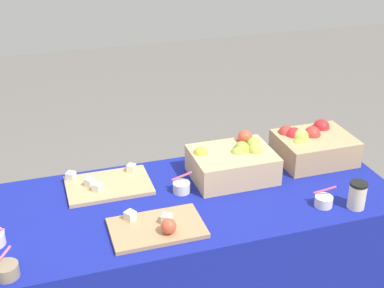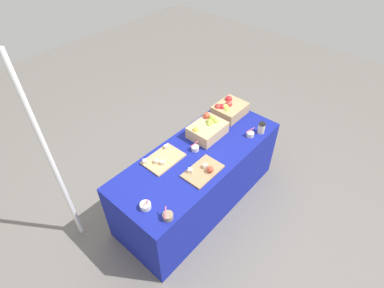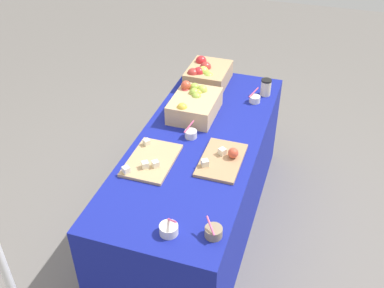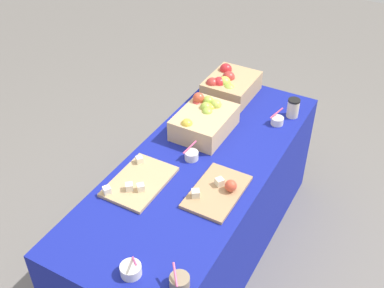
{
  "view_description": "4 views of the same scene",
  "coord_description": "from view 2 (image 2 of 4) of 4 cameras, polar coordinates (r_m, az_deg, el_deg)",
  "views": [
    {
      "loc": [
        -0.57,
        -1.92,
        2.01
      ],
      "look_at": [
        0.04,
        0.01,
        1.0
      ],
      "focal_mm": 50.0,
      "sensor_mm": 36.0,
      "label": 1
    },
    {
      "loc": [
        -1.67,
        -1.38,
        2.81
      ],
      "look_at": [
        -0.15,
        -0.04,
        0.99
      ],
      "focal_mm": 28.09,
      "sensor_mm": 36.0,
      "label": 2
    },
    {
      "loc": [
        -2.2,
        -0.67,
        2.38
      ],
      "look_at": [
        -0.17,
        -0.01,
        0.83
      ],
      "focal_mm": 42.09,
      "sensor_mm": 36.0,
      "label": 3
    },
    {
      "loc": [
        -1.77,
        -0.93,
        2.42
      ],
      "look_at": [
        -0.07,
        0.01,
        0.92
      ],
      "focal_mm": 44.19,
      "sensor_mm": 36.0,
      "label": 4
    }
  ],
  "objects": [
    {
      "name": "sample_bowl_near",
      "position": [
        3.23,
        11.01,
        1.84
      ],
      "size": [
        0.09,
        0.08,
        0.1
      ],
      "color": "silver",
      "rests_on": "table"
    },
    {
      "name": "apple_crate_left",
      "position": [
        3.47,
        7.03,
        6.59
      ],
      "size": [
        0.36,
        0.29,
        0.17
      ],
      "color": "tan",
      "rests_on": "table"
    },
    {
      "name": "table",
      "position": [
        3.26,
        1.2,
        -6.44
      ],
      "size": [
        1.9,
        0.76,
        0.74
      ],
      "primitive_type": "cube",
      "color": "navy",
      "rests_on": "ground_plane"
    },
    {
      "name": "sample_bowl_far",
      "position": [
        3.01,
        0.6,
        -0.8
      ],
      "size": [
        0.09,
        0.08,
        0.1
      ],
      "color": "silver",
      "rests_on": "table"
    },
    {
      "name": "cutting_board_front",
      "position": [
        2.81,
        2.18,
        -5.09
      ],
      "size": [
        0.38,
        0.24,
        0.08
      ],
      "color": "tan",
      "rests_on": "table"
    },
    {
      "name": "coffee_cup",
      "position": [
        3.28,
        13.05,
        2.99
      ],
      "size": [
        0.08,
        0.08,
        0.12
      ],
      "color": "beige",
      "rests_on": "table"
    },
    {
      "name": "sample_bowl_mid",
      "position": [
        2.49,
        -4.62,
        -13.47
      ],
      "size": [
        0.09,
        0.09,
        0.1
      ],
      "color": "gray",
      "rests_on": "table"
    },
    {
      "name": "cutting_board_back",
      "position": [
        2.93,
        -5.54,
        -2.84
      ],
      "size": [
        0.38,
        0.26,
        0.06
      ],
      "color": "tan",
      "rests_on": "table"
    },
    {
      "name": "tent_pole",
      "position": [
        2.76,
        -25.02,
        -3.45
      ],
      "size": [
        0.04,
        0.04,
        2.03
      ],
      "primitive_type": "cylinder",
      "color": "white",
      "rests_on": "ground_plane"
    },
    {
      "name": "ground_plane",
      "position": [
        3.55,
        1.11,
        -10.41
      ],
      "size": [
        10.0,
        10.0,
        0.0
      ],
      "primitive_type": "plane",
      "color": "slate"
    },
    {
      "name": "apple_crate_middle",
      "position": [
        3.17,
        2.98,
        2.91
      ],
      "size": [
        0.38,
        0.29,
        0.19
      ],
      "color": "tan",
      "rests_on": "table"
    },
    {
      "name": "sample_bowl_extra",
      "position": [
        2.57,
        -8.81,
        -11.5
      ],
      "size": [
        0.1,
        0.1,
        0.11
      ],
      "color": "silver",
      "rests_on": "table"
    }
  ]
}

